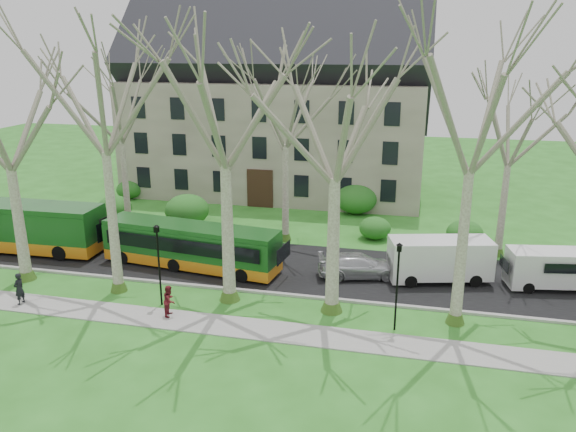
% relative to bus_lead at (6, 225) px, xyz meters
% --- Properties ---
extents(ground, '(120.00, 120.00, 0.00)m').
position_rel_bus_lead_xyz_m(ground, '(19.47, -4.40, -1.69)').
color(ground, '#296C1E').
rests_on(ground, ground).
extents(sidewalk, '(70.00, 2.00, 0.06)m').
position_rel_bus_lead_xyz_m(sidewalk, '(19.47, -6.90, -1.66)').
color(sidewalk, gray).
rests_on(sidewalk, ground).
extents(road, '(80.00, 8.00, 0.06)m').
position_rel_bus_lead_xyz_m(road, '(19.47, 1.10, -1.66)').
color(road, black).
rests_on(road, ground).
extents(curb, '(80.00, 0.25, 0.14)m').
position_rel_bus_lead_xyz_m(curb, '(19.47, -2.90, -1.62)').
color(curb, '#A5A39E').
rests_on(curb, ground).
extents(building, '(26.50, 12.20, 16.00)m').
position_rel_bus_lead_xyz_m(building, '(13.47, 19.60, 6.38)').
color(building, gray).
rests_on(building, ground).
extents(tree_row_verge, '(49.00, 7.00, 14.00)m').
position_rel_bus_lead_xyz_m(tree_row_verge, '(19.47, -4.10, 5.31)').
color(tree_row_verge, gray).
rests_on(tree_row_verge, ground).
extents(tree_row_far, '(33.00, 7.00, 12.00)m').
position_rel_bus_lead_xyz_m(tree_row_far, '(18.14, 6.60, 4.31)').
color(tree_row_far, gray).
rests_on(tree_row_far, ground).
extents(lamp_row, '(36.22, 0.22, 4.30)m').
position_rel_bus_lead_xyz_m(lamp_row, '(19.47, -5.40, 0.88)').
color(lamp_row, black).
rests_on(lamp_row, ground).
extents(hedges, '(30.60, 8.60, 2.00)m').
position_rel_bus_lead_xyz_m(hedges, '(14.81, 9.60, -0.69)').
color(hedges, '#17521B').
rests_on(hedges, ground).
extents(bus_lead, '(13.11, 3.02, 3.26)m').
position_rel_bus_lead_xyz_m(bus_lead, '(0.00, 0.00, 0.00)').
color(bus_lead, '#16501A').
rests_on(bus_lead, road).
extents(bus_follow, '(11.23, 3.71, 2.76)m').
position_rel_bus_lead_xyz_m(bus_follow, '(13.03, -0.27, -0.25)').
color(bus_follow, '#16501A').
rests_on(bus_follow, road).
extents(sedan, '(5.06, 3.08, 1.37)m').
position_rel_bus_lead_xyz_m(sedan, '(23.11, 0.51, -0.95)').
color(sedan, silver).
rests_on(sedan, road).
extents(van_a, '(6.01, 3.39, 2.48)m').
position_rel_bus_lead_xyz_m(van_a, '(27.63, 0.98, -0.39)').
color(van_a, silver).
rests_on(van_a, road).
extents(van_b, '(5.24, 2.63, 2.19)m').
position_rel_bus_lead_xyz_m(van_b, '(33.80, 1.35, -0.54)').
color(van_b, silver).
rests_on(van_b, road).
extents(pedestrian_a, '(0.46, 0.65, 1.69)m').
position_rel_bus_lead_xyz_m(pedestrian_a, '(6.30, -7.06, -0.78)').
color(pedestrian_a, black).
rests_on(pedestrian_a, sidewalk).
extents(pedestrian_b, '(0.68, 0.83, 1.59)m').
position_rel_bus_lead_xyz_m(pedestrian_b, '(14.47, -6.51, -0.84)').
color(pedestrian_b, maroon).
rests_on(pedestrian_b, sidewalk).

